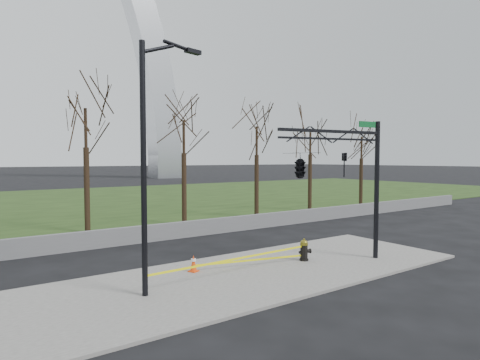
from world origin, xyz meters
TOP-DOWN VIEW (x-y plane):
  - ground at (0.00, 0.00)m, footprint 500.00×500.00m
  - sidewalk at (0.00, 0.00)m, footprint 18.00×6.00m
  - grass_strip at (0.00, 30.00)m, footprint 120.00×40.00m
  - guardrail at (0.00, 8.00)m, footprint 60.00×0.30m
  - gateway_arch at (0.00, 75.00)m, footprint 66.00×6.00m
  - tree_row at (0.05, 12.00)m, footprint 46.10×4.00m
  - fire_hydrant at (2.89, 0.19)m, footprint 0.58×0.41m
  - traffic_cone at (-1.75, 1.39)m, footprint 0.43×0.43m
  - street_light at (-4.04, -0.05)m, footprint 2.37×0.66m
  - traffic_signal_mast at (2.56, -0.77)m, footprint 5.06×2.53m
  - caution_tape at (-0.19, 0.35)m, footprint 7.14×1.50m

SIDE VIEW (x-z plane):
  - ground at x=0.00m, z-range 0.00..0.00m
  - grass_strip at x=0.00m, z-range 0.00..0.06m
  - sidewalk at x=0.00m, z-range 0.00..0.10m
  - traffic_cone at x=-1.75m, z-range 0.10..0.74m
  - guardrail at x=0.00m, z-range 0.00..0.90m
  - fire_hydrant at x=2.89m, z-range 0.06..1.01m
  - caution_tape at x=-0.19m, z-range 0.32..0.80m
  - tree_row at x=0.05m, z-range 0.00..7.94m
  - traffic_signal_mast at x=2.56m, z-range 1.15..7.15m
  - street_light at x=-4.04m, z-range 0.59..8.80m
  - gateway_arch at x=0.00m, z-range 0.00..65.00m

